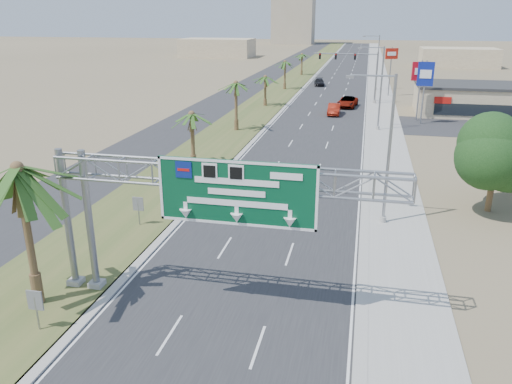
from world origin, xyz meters
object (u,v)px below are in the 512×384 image
object	(u,v)px
signal_mast	(363,73)
pole_sign_red_near	(421,74)
sign_gantry	(206,187)
palm_near	(17,169)
car_left_lane	(255,180)
car_right_lane	(347,102)
pole_sign_blue	(425,77)
pole_sign_red_far	(391,58)
store_building	(482,100)
car_far	(319,82)
car_mid_lane	(334,109)

from	to	relation	value
signal_mast	pole_sign_red_near	distance (m)	14.78
sign_gantry	signal_mast	distance (m)	62.37
palm_near	pole_sign_red_near	distance (m)	55.75
car_left_lane	car_right_lane	world-z (taller)	car_right_lane
pole_sign_blue	pole_sign_red_far	size ratio (longest dim) A/B	0.97
signal_mast	car_right_lane	distance (m)	6.15
sign_gantry	palm_near	xyz separation A→B (m)	(-8.14, -1.93, 0.87)
signal_mast	palm_near	bearing A→B (deg)	-102.66
sign_gantry	palm_near	size ratio (longest dim) A/B	2.01
sign_gantry	store_building	xyz separation A→B (m)	(23.06, 56.07, -4.06)
signal_mast	pole_sign_blue	xyz separation A→B (m)	(7.82, -14.94, 1.21)
palm_near	pole_sign_red_near	size ratio (longest dim) A/B	1.05
pole_sign_red_near	pole_sign_blue	world-z (taller)	pole_sign_blue
pole_sign_red_far	sign_gantry	bearing A→B (deg)	-98.58
signal_mast	car_right_lane	size ratio (longest dim) A/B	1.78
car_left_lane	pole_sign_red_far	xyz separation A→B (m)	(12.20, 53.67, 5.83)
car_far	palm_near	bearing A→B (deg)	-101.48
store_building	car_left_lane	bearing A→B (deg)	-122.27
pole_sign_blue	store_building	bearing A→B (deg)	44.85
car_left_lane	sign_gantry	bearing A→B (deg)	-92.44
palm_near	pole_sign_red_far	size ratio (longest dim) A/B	1.00
sign_gantry	car_left_lane	xyz separation A→B (m)	(-1.52, 17.14, -5.31)
sign_gantry	palm_near	distance (m)	8.41
sign_gantry	pole_sign_red_far	size ratio (longest dim) A/B	2.01
signal_mast	car_mid_lane	size ratio (longest dim) A/B	2.15
car_mid_lane	pole_sign_blue	bearing A→B (deg)	-19.83
sign_gantry	car_right_lane	world-z (taller)	sign_gantry
sign_gantry	pole_sign_red_far	world-z (taller)	pole_sign_red_far
sign_gantry	car_left_lane	world-z (taller)	sign_gantry
car_mid_lane	pole_sign_red_near	xyz separation A→B (m)	(11.15, -1.85, 5.35)
car_left_lane	pole_sign_blue	world-z (taller)	pole_sign_blue
palm_near	signal_mast	world-z (taller)	palm_near
car_mid_lane	pole_sign_blue	distance (m)	13.29
car_right_lane	car_far	size ratio (longest dim) A/B	1.21
car_far	signal_mast	bearing A→B (deg)	-74.07
palm_near	car_left_lane	bearing A→B (deg)	70.85
pole_sign_red_near	store_building	bearing A→B (deg)	35.68
car_right_lane	car_mid_lane	bearing A→B (deg)	-96.77
store_building	car_right_lane	xyz separation A→B (m)	(-18.91, 1.83, -1.20)
pole_sign_blue	signal_mast	bearing A→B (deg)	117.63
palm_near	car_far	xyz separation A→B (m)	(5.64, 83.99, -6.24)
car_mid_lane	pole_sign_blue	size ratio (longest dim) A/B	0.59
signal_mast	car_left_lane	world-z (taller)	signal_mast
pole_sign_red_far	palm_near	bearing A→B (deg)	-104.51
pole_sign_red_far	car_far	bearing A→B (deg)	139.51
store_building	pole_sign_red_near	distance (m)	12.23
pole_sign_blue	pole_sign_red_far	distance (m)	23.94
palm_near	car_right_lane	distance (m)	61.39
palm_near	pole_sign_blue	xyz separation A→B (m)	(22.19, 49.04, -0.87)
sign_gantry	pole_sign_red_near	bearing A→B (deg)	74.48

